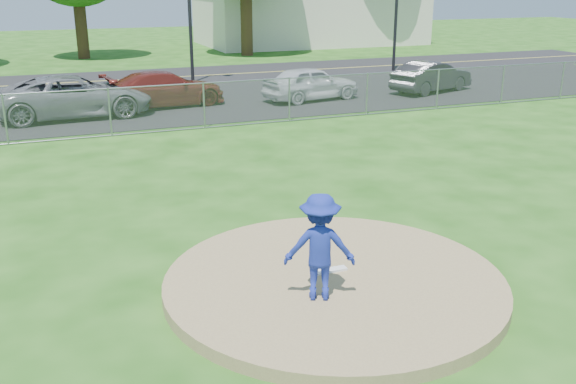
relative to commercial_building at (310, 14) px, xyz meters
name	(u,v)px	position (x,y,z in m)	size (l,w,h in m)	color
ground	(189,145)	(-16.00, -28.00, -2.16)	(120.00, 120.00, 0.00)	#1B4D11
pitchers_mound	(334,282)	(-16.00, -38.00, -2.06)	(5.40, 5.40, 0.20)	#8F784E
pitching_rubber	(329,271)	(-16.00, -37.80, -1.94)	(0.60, 0.15, 0.04)	white
chain_link_fence	(174,108)	(-16.00, -26.00, -1.41)	(40.00, 0.06, 1.50)	gray
parking_lot	(150,107)	(-16.00, -21.50, -2.15)	(50.00, 8.00, 0.01)	black
street	(123,80)	(-16.00, -14.00, -2.16)	(60.00, 7.00, 0.01)	black
commercial_building	(310,14)	(0.00, 0.00, 0.00)	(16.40, 9.40, 4.30)	beige
traffic_signal_right	(400,6)	(-1.76, -16.00, 1.20)	(1.28, 0.20, 5.60)	black
pitcher	(320,247)	(-16.51, -38.53, -1.15)	(1.04, 0.60, 1.61)	navy
parked_car_gray	(75,96)	(-18.80, -22.50, -1.41)	(2.46, 5.33, 1.48)	slate
parked_car_darkred	(165,89)	(-15.42, -21.65, -1.48)	(1.88, 4.63, 1.34)	maroon
parked_car_pearl	(311,83)	(-9.66, -22.47, -1.47)	(1.61, 4.00, 1.36)	silver
parked_car_charcoal	(432,77)	(-3.98, -22.57, -1.49)	(1.39, 4.00, 1.32)	#252528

